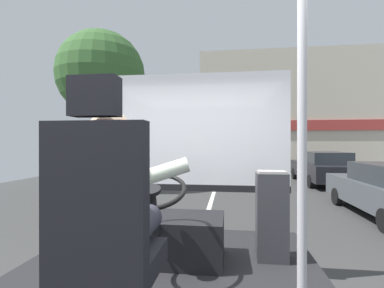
{
  "coord_description": "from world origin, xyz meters",
  "views": [
    {
      "loc": [
        0.52,
        -1.89,
        1.69
      ],
      "look_at": [
        0.08,
        1.45,
        1.67
      ],
      "focal_mm": 26.36,
      "sensor_mm": 36.0,
      "label": 1
    }
  ],
  "objects_px": {
    "bus_driver": "(114,200)",
    "handrail_pole": "(302,153)",
    "driver_seat": "(105,240)",
    "parked_car_black": "(322,167)",
    "fare_box": "(272,215)",
    "steering_console": "(163,235)"
  },
  "relations": [
    {
      "from": "bus_driver",
      "to": "handrail_pole",
      "type": "distance_m",
      "value": 0.98
    },
    {
      "from": "driver_seat",
      "to": "handrail_pole",
      "type": "bearing_deg",
      "value": 4.47
    },
    {
      "from": "bus_driver",
      "to": "handrail_pole",
      "type": "relative_size",
      "value": 0.37
    },
    {
      "from": "handrail_pole",
      "to": "parked_car_black",
      "type": "height_order",
      "value": "handrail_pole"
    },
    {
      "from": "driver_seat",
      "to": "fare_box",
      "type": "relative_size",
      "value": 1.68
    },
    {
      "from": "parked_car_black",
      "to": "steering_console",
      "type": "bearing_deg",
      "value": -114.45
    },
    {
      "from": "fare_box",
      "to": "parked_car_black",
      "type": "bearing_deg",
      "value": 70.29
    },
    {
      "from": "handrail_pole",
      "to": "driver_seat",
      "type": "bearing_deg",
      "value": -175.53
    },
    {
      "from": "fare_box",
      "to": "bus_driver",
      "type": "bearing_deg",
      "value": -128.55
    },
    {
      "from": "driver_seat",
      "to": "steering_console",
      "type": "height_order",
      "value": "driver_seat"
    },
    {
      "from": "steering_console",
      "to": "fare_box",
      "type": "xyz_separation_m",
      "value": [
        0.99,
        0.14,
        0.18
      ]
    },
    {
      "from": "bus_driver",
      "to": "parked_car_black",
      "type": "height_order",
      "value": "bus_driver"
    },
    {
      "from": "handrail_pole",
      "to": "fare_box",
      "type": "xyz_separation_m",
      "value": [
        0.05,
        1.28,
        -0.62
      ]
    },
    {
      "from": "handrail_pole",
      "to": "parked_car_black",
      "type": "distance_m",
      "value": 11.47
    },
    {
      "from": "steering_console",
      "to": "parked_car_black",
      "type": "xyz_separation_m",
      "value": [
        4.43,
        9.74,
        -0.16
      ]
    },
    {
      "from": "parked_car_black",
      "to": "fare_box",
      "type": "bearing_deg",
      "value": -109.71
    },
    {
      "from": "driver_seat",
      "to": "parked_car_black",
      "type": "distance_m",
      "value": 11.83
    },
    {
      "from": "handrail_pole",
      "to": "steering_console",
      "type": "bearing_deg",
      "value": 129.55
    },
    {
      "from": "bus_driver",
      "to": "parked_car_black",
      "type": "relative_size",
      "value": 0.18
    },
    {
      "from": "steering_console",
      "to": "parked_car_black",
      "type": "relative_size",
      "value": 0.25
    },
    {
      "from": "bus_driver",
      "to": "handrail_pole",
      "type": "bearing_deg",
      "value": -2.22
    },
    {
      "from": "fare_box",
      "to": "parked_car_black",
      "type": "relative_size",
      "value": 0.19
    }
  ]
}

